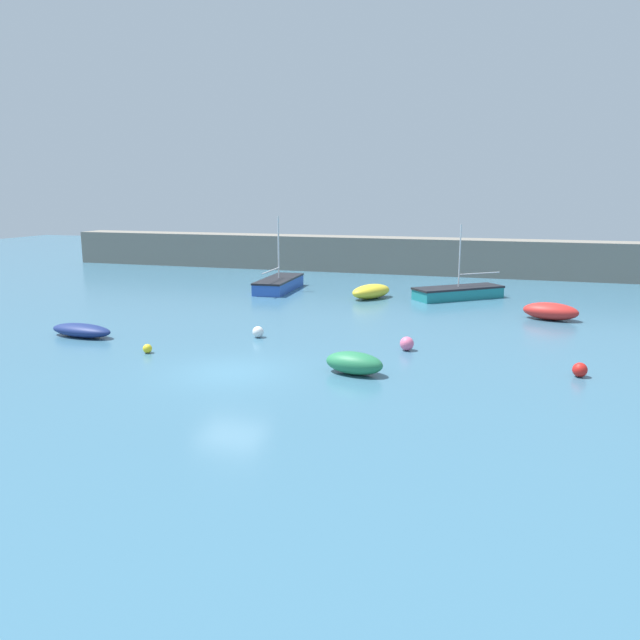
{
  "coord_description": "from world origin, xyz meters",
  "views": [
    {
      "loc": [
        9.65,
        -19.78,
        6.4
      ],
      "look_at": [
        0.98,
        7.72,
        0.5
      ],
      "focal_mm": 35.0,
      "sensor_mm": 36.0,
      "label": 1
    }
  ],
  "objects_px": {
    "mooring_buoy_red": "(580,370)",
    "rowboat_blue_near": "(371,291)",
    "sailboat_short_mast": "(279,284)",
    "fishing_dinghy_green": "(354,363)",
    "mooring_buoy_white": "(258,332)",
    "sailboat_twin_hulled": "(458,292)",
    "mooring_buoy_yellow": "(147,349)",
    "rowboat_white_midwater": "(551,311)",
    "open_tender_yellow": "(81,330)",
    "mooring_buoy_pink": "(407,344)"
  },
  "relations": [
    {
      "from": "mooring_buoy_red",
      "to": "rowboat_white_midwater",
      "type": "bearing_deg",
      "value": 92.95
    },
    {
      "from": "sailboat_short_mast",
      "to": "sailboat_twin_hulled",
      "type": "xyz_separation_m",
      "value": [
        11.72,
        0.21,
        -0.05
      ]
    },
    {
      "from": "rowboat_blue_near",
      "to": "mooring_buoy_white",
      "type": "xyz_separation_m",
      "value": [
        -2.49,
        -11.86,
        -0.18
      ]
    },
    {
      "from": "fishing_dinghy_green",
      "to": "mooring_buoy_white",
      "type": "bearing_deg",
      "value": -27.4
    },
    {
      "from": "rowboat_white_midwater",
      "to": "open_tender_yellow",
      "type": "bearing_deg",
      "value": 40.61
    },
    {
      "from": "sailboat_short_mast",
      "to": "mooring_buoy_yellow",
      "type": "bearing_deg",
      "value": 179.19
    },
    {
      "from": "rowboat_blue_near",
      "to": "mooring_buoy_yellow",
      "type": "height_order",
      "value": "rowboat_blue_near"
    },
    {
      "from": "sailboat_twin_hulled",
      "to": "mooring_buoy_white",
      "type": "distance_m",
      "value": 15.43
    },
    {
      "from": "open_tender_yellow",
      "to": "rowboat_blue_near",
      "type": "bearing_deg",
      "value": -120.9
    },
    {
      "from": "sailboat_short_mast",
      "to": "rowboat_white_midwater",
      "type": "relative_size",
      "value": 2.11
    },
    {
      "from": "sailboat_twin_hulled",
      "to": "mooring_buoy_red",
      "type": "xyz_separation_m",
      "value": [
        5.67,
        -15.66,
        -0.13
      ]
    },
    {
      "from": "mooring_buoy_pink",
      "to": "sailboat_short_mast",
      "type": "bearing_deg",
      "value": 128.85
    },
    {
      "from": "sailboat_short_mast",
      "to": "sailboat_twin_hulled",
      "type": "height_order",
      "value": "sailboat_short_mast"
    },
    {
      "from": "rowboat_white_midwater",
      "to": "mooring_buoy_yellow",
      "type": "relative_size",
      "value": 8.03
    },
    {
      "from": "sailboat_twin_hulled",
      "to": "sailboat_short_mast",
      "type": "bearing_deg",
      "value": -39.45
    },
    {
      "from": "rowboat_blue_near",
      "to": "open_tender_yellow",
      "type": "height_order",
      "value": "rowboat_blue_near"
    },
    {
      "from": "mooring_buoy_red",
      "to": "mooring_buoy_pink",
      "type": "xyz_separation_m",
      "value": [
        -6.48,
        1.91,
        0.03
      ]
    },
    {
      "from": "rowboat_blue_near",
      "to": "mooring_buoy_yellow",
      "type": "xyz_separation_m",
      "value": [
        -5.68,
        -15.8,
        -0.25
      ]
    },
    {
      "from": "rowboat_blue_near",
      "to": "mooring_buoy_red",
      "type": "xyz_separation_m",
      "value": [
        10.79,
        -14.11,
        -0.18
      ]
    },
    {
      "from": "rowboat_blue_near",
      "to": "mooring_buoy_pink",
      "type": "distance_m",
      "value": 12.93
    },
    {
      "from": "open_tender_yellow",
      "to": "sailboat_twin_hulled",
      "type": "distance_m",
      "value": 21.91
    },
    {
      "from": "sailboat_short_mast",
      "to": "fishing_dinghy_green",
      "type": "height_order",
      "value": "sailboat_short_mast"
    },
    {
      "from": "sailboat_short_mast",
      "to": "mooring_buoy_white",
      "type": "relative_size",
      "value": 12.41
    },
    {
      "from": "sailboat_twin_hulled",
      "to": "mooring_buoy_red",
      "type": "height_order",
      "value": "sailboat_twin_hulled"
    },
    {
      "from": "sailboat_twin_hulled",
      "to": "mooring_buoy_yellow",
      "type": "relative_size",
      "value": 14.74
    },
    {
      "from": "mooring_buoy_white",
      "to": "mooring_buoy_yellow",
      "type": "distance_m",
      "value": 5.07
    },
    {
      "from": "rowboat_blue_near",
      "to": "sailboat_twin_hulled",
      "type": "relative_size",
      "value": 0.61
    },
    {
      "from": "open_tender_yellow",
      "to": "mooring_buoy_red",
      "type": "distance_m",
      "value": 20.96
    },
    {
      "from": "rowboat_white_midwater",
      "to": "fishing_dinghy_green",
      "type": "xyz_separation_m",
      "value": [
        -7.17,
        -12.52,
        -0.04
      ]
    },
    {
      "from": "rowboat_blue_near",
      "to": "open_tender_yellow",
      "type": "bearing_deg",
      "value": 173.53
    },
    {
      "from": "mooring_buoy_red",
      "to": "mooring_buoy_pink",
      "type": "relative_size",
      "value": 0.9
    },
    {
      "from": "mooring_buoy_red",
      "to": "rowboat_blue_near",
      "type": "bearing_deg",
      "value": 127.41
    },
    {
      "from": "sailboat_short_mast",
      "to": "fishing_dinghy_green",
      "type": "distance_m",
      "value": 19.99
    },
    {
      "from": "mooring_buoy_yellow",
      "to": "sailboat_twin_hulled",
      "type": "bearing_deg",
      "value": 58.09
    },
    {
      "from": "rowboat_white_midwater",
      "to": "fishing_dinghy_green",
      "type": "height_order",
      "value": "rowboat_white_midwater"
    },
    {
      "from": "sailboat_short_mast",
      "to": "mooring_buoy_yellow",
      "type": "xyz_separation_m",
      "value": [
        0.92,
        -17.14,
        -0.25
      ]
    },
    {
      "from": "rowboat_blue_near",
      "to": "mooring_buoy_white",
      "type": "relative_size",
      "value": 6.53
    },
    {
      "from": "rowboat_white_midwater",
      "to": "mooring_buoy_yellow",
      "type": "xyz_separation_m",
      "value": [
        -15.93,
        -12.17,
        -0.25
      ]
    },
    {
      "from": "mooring_buoy_white",
      "to": "mooring_buoy_yellow",
      "type": "relative_size",
      "value": 1.37
    },
    {
      "from": "sailboat_short_mast",
      "to": "mooring_buoy_red",
      "type": "xyz_separation_m",
      "value": [
        17.39,
        -15.45,
        -0.17
      ]
    },
    {
      "from": "mooring_buoy_pink",
      "to": "mooring_buoy_white",
      "type": "xyz_separation_m",
      "value": [
        -6.8,
        0.34,
        -0.03
      ]
    },
    {
      "from": "mooring_buoy_yellow",
      "to": "mooring_buoy_white",
      "type": "bearing_deg",
      "value": 50.97
    },
    {
      "from": "rowboat_blue_near",
      "to": "mooring_buoy_red",
      "type": "relative_size",
      "value": 6.43
    },
    {
      "from": "mooring_buoy_yellow",
      "to": "fishing_dinghy_green",
      "type": "bearing_deg",
      "value": -2.29
    },
    {
      "from": "open_tender_yellow",
      "to": "mooring_buoy_yellow",
      "type": "distance_m",
      "value": 4.79
    },
    {
      "from": "sailboat_short_mast",
      "to": "mooring_buoy_pink",
      "type": "bearing_deg",
      "value": -145.03
    },
    {
      "from": "sailboat_short_mast",
      "to": "mooring_buoy_pink",
      "type": "relative_size",
      "value": 10.93
    },
    {
      "from": "fishing_dinghy_green",
      "to": "mooring_buoy_pink",
      "type": "height_order",
      "value": "fishing_dinghy_green"
    },
    {
      "from": "sailboat_twin_hulled",
      "to": "rowboat_blue_near",
      "type": "bearing_deg",
      "value": -23.58
    },
    {
      "from": "sailboat_short_mast",
      "to": "mooring_buoy_pink",
      "type": "height_order",
      "value": "sailboat_short_mast"
    }
  ]
}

